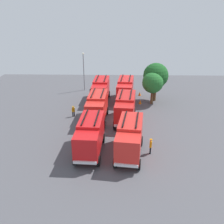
{
  "coord_description": "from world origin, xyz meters",
  "views": [
    {
      "loc": [
        33.19,
        0.8,
        15.07
      ],
      "look_at": [
        0.0,
        0.0,
        1.4
      ],
      "focal_mm": 40.58,
      "sensor_mm": 36.0,
      "label": 1
    }
  ],
  "objects_px": {
    "fire_truck_4": "(125,107)",
    "lamppost": "(84,69)",
    "fire_truck_5": "(130,137)",
    "firefighter_1": "(73,111)",
    "fire_truck_2": "(90,135)",
    "traffic_cone_0": "(79,129)",
    "fire_truck_3": "(125,89)",
    "traffic_cone_2": "(140,94)",
    "fire_truck_1": "(97,106)",
    "tree_0": "(156,76)",
    "traffic_cone_1": "(140,102)",
    "firefighter_0": "(90,94)",
    "tree_1": "(153,83)",
    "fire_truck_0": "(101,89)",
    "firefighter_2": "(151,145)"
  },
  "relations": [
    {
      "from": "fire_truck_5",
      "to": "firefighter_1",
      "type": "xyz_separation_m",
      "value": [
        -10.39,
        -7.93,
        -1.25
      ]
    },
    {
      "from": "traffic_cone_2",
      "to": "lamppost",
      "type": "bearing_deg",
      "value": -106.73
    },
    {
      "from": "fire_truck_4",
      "to": "firefighter_2",
      "type": "bearing_deg",
      "value": 22.6
    },
    {
      "from": "fire_truck_5",
      "to": "fire_truck_4",
      "type": "bearing_deg",
      "value": -171.02
    },
    {
      "from": "fire_truck_2",
      "to": "fire_truck_5",
      "type": "distance_m",
      "value": 4.37
    },
    {
      "from": "fire_truck_1",
      "to": "fire_truck_3",
      "type": "bearing_deg",
      "value": 156.2
    },
    {
      "from": "fire_truck_0",
      "to": "fire_truck_5",
      "type": "xyz_separation_m",
      "value": [
        17.42,
        4.27,
        0.0
      ]
    },
    {
      "from": "fire_truck_3",
      "to": "traffic_cone_2",
      "type": "distance_m",
      "value": 4.31
    },
    {
      "from": "fire_truck_5",
      "to": "traffic_cone_0",
      "type": "relative_size",
      "value": 11.59
    },
    {
      "from": "fire_truck_4",
      "to": "fire_truck_5",
      "type": "xyz_separation_m",
      "value": [
        8.84,
        0.25,
        0.0
      ]
    },
    {
      "from": "fire_truck_1",
      "to": "fire_truck_3",
      "type": "distance_m",
      "value": 9.48
    },
    {
      "from": "fire_truck_2",
      "to": "tree_1",
      "type": "height_order",
      "value": "tree_1"
    },
    {
      "from": "fire_truck_4",
      "to": "lamppost",
      "type": "xyz_separation_m",
      "value": [
        -14.87,
        -7.7,
        2.09
      ]
    },
    {
      "from": "fire_truck_4",
      "to": "firefighter_1",
      "type": "relative_size",
      "value": 4.56
    },
    {
      "from": "fire_truck_5",
      "to": "firefighter_1",
      "type": "height_order",
      "value": "fire_truck_5"
    },
    {
      "from": "fire_truck_1",
      "to": "fire_truck_4",
      "type": "height_order",
      "value": "same"
    },
    {
      "from": "fire_truck_3",
      "to": "tree_0",
      "type": "xyz_separation_m",
      "value": [
        -0.08,
        5.11,
        2.29
      ]
    },
    {
      "from": "traffic_cone_0",
      "to": "fire_truck_1",
      "type": "bearing_deg",
      "value": 149.14
    },
    {
      "from": "firefighter_1",
      "to": "tree_1",
      "type": "bearing_deg",
      "value": -84.38
    },
    {
      "from": "tree_1",
      "to": "fire_truck_1",
      "type": "bearing_deg",
      "value": -50.99
    },
    {
      "from": "fire_truck_2",
      "to": "traffic_cone_0",
      "type": "distance_m",
      "value": 5.88
    },
    {
      "from": "fire_truck_5",
      "to": "fire_truck_0",
      "type": "bearing_deg",
      "value": -158.89
    },
    {
      "from": "fire_truck_5",
      "to": "firefighter_0",
      "type": "height_order",
      "value": "fire_truck_5"
    },
    {
      "from": "tree_0",
      "to": "traffic_cone_1",
      "type": "bearing_deg",
      "value": -56.23
    },
    {
      "from": "fire_truck_5",
      "to": "tree_0",
      "type": "bearing_deg",
      "value": 171.45
    },
    {
      "from": "tree_1",
      "to": "traffic_cone_1",
      "type": "relative_size",
      "value": 7.52
    },
    {
      "from": "fire_truck_3",
      "to": "tree_0",
      "type": "bearing_deg",
      "value": 96.44
    },
    {
      "from": "traffic_cone_0",
      "to": "traffic_cone_1",
      "type": "distance_m",
      "value": 13.74
    },
    {
      "from": "lamppost",
      "to": "firefighter_2",
      "type": "bearing_deg",
      "value": 23.68
    },
    {
      "from": "firefighter_0",
      "to": "lamppost",
      "type": "bearing_deg",
      "value": 98.48
    },
    {
      "from": "fire_truck_4",
      "to": "lamppost",
      "type": "relative_size",
      "value": 1.01
    },
    {
      "from": "fire_truck_1",
      "to": "fire_truck_5",
      "type": "height_order",
      "value": "same"
    },
    {
      "from": "firefighter_0",
      "to": "tree_1",
      "type": "distance_m",
      "value": 11.12
    },
    {
      "from": "tree_0",
      "to": "fire_truck_1",
      "type": "bearing_deg",
      "value": -47.47
    },
    {
      "from": "fire_truck_2",
      "to": "traffic_cone_1",
      "type": "bearing_deg",
      "value": 159.06
    },
    {
      "from": "firefighter_2",
      "to": "tree_1",
      "type": "height_order",
      "value": "tree_1"
    },
    {
      "from": "fire_truck_2",
      "to": "fire_truck_5",
      "type": "bearing_deg",
      "value": 87.11
    },
    {
      "from": "firefighter_2",
      "to": "firefighter_0",
      "type": "bearing_deg",
      "value": -53.26
    },
    {
      "from": "tree_1",
      "to": "firefighter_2",
      "type": "bearing_deg",
      "value": -7.33
    },
    {
      "from": "fire_truck_5",
      "to": "firefighter_1",
      "type": "relative_size",
      "value": 4.58
    },
    {
      "from": "fire_truck_0",
      "to": "tree_1",
      "type": "height_order",
      "value": "tree_1"
    },
    {
      "from": "fire_truck_1",
      "to": "lamppost",
      "type": "xyz_separation_m",
      "value": [
        -14.47,
        -3.69,
        2.09
      ]
    },
    {
      "from": "tree_1",
      "to": "traffic_cone_0",
      "type": "height_order",
      "value": "tree_1"
    },
    {
      "from": "fire_truck_0",
      "to": "fire_truck_1",
      "type": "height_order",
      "value": "same"
    },
    {
      "from": "firefighter_0",
      "to": "firefighter_1",
      "type": "bearing_deg",
      "value": -111.75
    },
    {
      "from": "traffic_cone_1",
      "to": "lamppost",
      "type": "relative_size",
      "value": 0.1
    },
    {
      "from": "fire_truck_1",
      "to": "fire_truck_4",
      "type": "distance_m",
      "value": 4.03
    },
    {
      "from": "lamppost",
      "to": "fire_truck_2",
      "type": "bearing_deg",
      "value": 8.78
    },
    {
      "from": "tree_0",
      "to": "lamppost",
      "type": "distance_m",
      "value": 14.3
    },
    {
      "from": "fire_truck_2",
      "to": "firefighter_1",
      "type": "bearing_deg",
      "value": -157.67
    }
  ]
}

